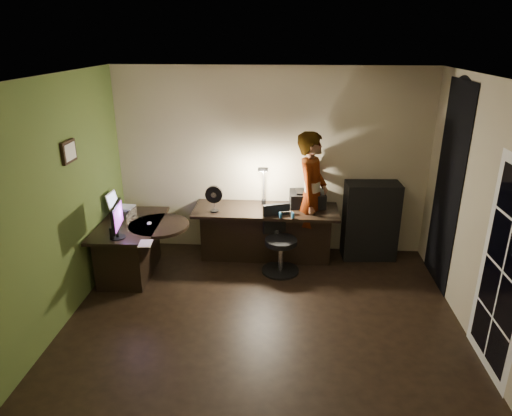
# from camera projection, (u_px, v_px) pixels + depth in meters

# --- Properties ---
(floor) EXTENTS (4.50, 4.00, 0.01)m
(floor) POSITION_uv_depth(u_px,v_px,m) (263.00, 323.00, 5.21)
(floor) COLOR black
(floor) RESTS_ON ground
(ceiling) EXTENTS (4.50, 4.00, 0.01)m
(ceiling) POSITION_uv_depth(u_px,v_px,m) (264.00, 78.00, 4.24)
(ceiling) COLOR silver
(ceiling) RESTS_ON floor
(wall_back) EXTENTS (4.50, 0.01, 2.70)m
(wall_back) POSITION_uv_depth(u_px,v_px,m) (271.00, 162.00, 6.60)
(wall_back) COLOR tan
(wall_back) RESTS_ON floor
(wall_front) EXTENTS (4.50, 0.01, 2.70)m
(wall_front) POSITION_uv_depth(u_px,v_px,m) (245.00, 329.00, 2.86)
(wall_front) COLOR tan
(wall_front) RESTS_ON floor
(wall_left) EXTENTS (0.01, 4.00, 2.70)m
(wall_left) POSITION_uv_depth(u_px,v_px,m) (53.00, 207.00, 4.88)
(wall_left) COLOR tan
(wall_left) RESTS_ON floor
(wall_right) EXTENTS (0.01, 4.00, 2.70)m
(wall_right) POSITION_uv_depth(u_px,v_px,m) (487.00, 219.00, 4.58)
(wall_right) COLOR tan
(wall_right) RESTS_ON floor
(green_wall_overlay) EXTENTS (0.00, 4.00, 2.70)m
(green_wall_overlay) POSITION_uv_depth(u_px,v_px,m) (54.00, 207.00, 4.87)
(green_wall_overlay) COLOR #496028
(green_wall_overlay) RESTS_ON floor
(arched_doorway) EXTENTS (0.01, 0.90, 2.60)m
(arched_doorway) POSITION_uv_depth(u_px,v_px,m) (448.00, 187.00, 5.67)
(arched_doorway) COLOR black
(arched_doorway) RESTS_ON floor
(french_door) EXTENTS (0.02, 0.92, 2.10)m
(french_door) POSITION_uv_depth(u_px,v_px,m) (503.00, 271.00, 4.17)
(french_door) COLOR white
(french_door) RESTS_ON floor
(framed_picture) EXTENTS (0.04, 0.30, 0.25)m
(framed_picture) POSITION_uv_depth(u_px,v_px,m) (68.00, 152.00, 5.11)
(framed_picture) COLOR black
(framed_picture) RESTS_ON wall_left
(desk_left) EXTENTS (0.83, 1.31, 0.74)m
(desk_left) POSITION_uv_depth(u_px,v_px,m) (132.00, 249.00, 6.16)
(desk_left) COLOR black
(desk_left) RESTS_ON floor
(desk_right) EXTENTS (2.04, 0.72, 0.77)m
(desk_right) POSITION_uv_depth(u_px,v_px,m) (266.00, 234.00, 6.59)
(desk_right) COLOR black
(desk_right) RESTS_ON floor
(cabinet) EXTENTS (0.78, 0.42, 1.14)m
(cabinet) POSITION_uv_depth(u_px,v_px,m) (370.00, 221.00, 6.57)
(cabinet) COLOR black
(cabinet) RESTS_ON floor
(laptop_stand) EXTENTS (0.33, 0.30, 0.11)m
(laptop_stand) POSITION_uv_depth(u_px,v_px,m) (124.00, 212.00, 6.29)
(laptop_stand) COLOR silver
(laptop_stand) RESTS_ON desk_left
(laptop) EXTENTS (0.33, 0.31, 0.21)m
(laptop) POSITION_uv_depth(u_px,v_px,m) (122.00, 200.00, 6.23)
(laptop) COLOR silver
(laptop) RESTS_ON laptop_stand
(monitor) EXTENTS (0.17, 0.50, 0.32)m
(monitor) POSITION_uv_depth(u_px,v_px,m) (116.00, 226.00, 5.56)
(monitor) COLOR black
(monitor) RESTS_ON desk_left
(mouse) EXTENTS (0.08, 0.10, 0.03)m
(mouse) POSITION_uv_depth(u_px,v_px,m) (149.00, 223.00, 6.00)
(mouse) COLOR silver
(mouse) RESTS_ON desk_left
(phone) EXTENTS (0.10, 0.13, 0.01)m
(phone) POSITION_uv_depth(u_px,v_px,m) (133.00, 215.00, 6.32)
(phone) COLOR black
(phone) RESTS_ON desk_left
(pen) EXTENTS (0.08, 0.10, 0.01)m
(pen) POSITION_uv_depth(u_px,v_px,m) (141.00, 217.00, 6.23)
(pen) COLOR black
(pen) RESTS_ON desk_left
(speaker) EXTENTS (0.08, 0.08, 0.16)m
(speaker) POSITION_uv_depth(u_px,v_px,m) (112.00, 234.00, 5.54)
(speaker) COLOR black
(speaker) RESTS_ON desk_left
(notepad) EXTENTS (0.17, 0.23, 0.01)m
(notepad) POSITION_uv_depth(u_px,v_px,m) (145.00, 244.00, 5.45)
(notepad) COLOR silver
(notepad) RESTS_ON desk_left
(desk_fan) EXTENTS (0.24, 0.14, 0.37)m
(desk_fan) POSITION_uv_depth(u_px,v_px,m) (214.00, 199.00, 6.29)
(desk_fan) COLOR black
(desk_fan) RESTS_ON desk_right
(headphones) EXTENTS (0.22, 0.13, 0.10)m
(headphones) POSITION_uv_depth(u_px,v_px,m) (287.00, 214.00, 6.11)
(headphones) COLOR #255B85
(headphones) RESTS_ON desk_right
(printer) EXTENTS (0.52, 0.42, 0.22)m
(printer) POSITION_uv_depth(u_px,v_px,m) (307.00, 198.00, 6.54)
(printer) COLOR black
(printer) RESTS_ON desk_right
(desk_lamp) EXTENTS (0.19, 0.31, 0.63)m
(desk_lamp) POSITION_uv_depth(u_px,v_px,m) (264.00, 183.00, 6.53)
(desk_lamp) COLOR black
(desk_lamp) RESTS_ON desk_right
(office_chair) EXTENTS (0.66, 0.66, 0.92)m
(office_chair) POSITION_uv_depth(u_px,v_px,m) (281.00, 241.00, 6.17)
(office_chair) COLOR black
(office_chair) RESTS_ON floor
(person) EXTENTS (0.59, 0.76, 1.87)m
(person) POSITION_uv_depth(u_px,v_px,m) (311.00, 197.00, 6.42)
(person) COLOR #D8A88C
(person) RESTS_ON floor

